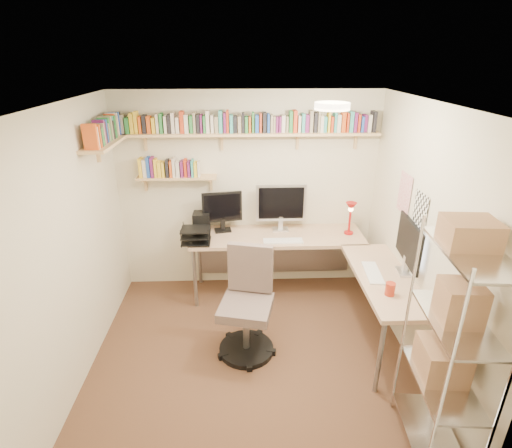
# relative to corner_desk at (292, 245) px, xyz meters

# --- Properties ---
(ground) EXTENTS (3.20, 3.20, 0.00)m
(ground) POSITION_rel_corner_desk_xyz_m (-0.50, -0.91, -0.81)
(ground) COLOR #452D1D
(ground) RESTS_ON ground
(room_shell) EXTENTS (3.24, 3.04, 2.52)m
(room_shell) POSITION_rel_corner_desk_xyz_m (-0.50, -0.91, 0.74)
(room_shell) COLOR beige
(room_shell) RESTS_ON ground
(wall_shelves) EXTENTS (3.12, 1.09, 0.80)m
(wall_shelves) POSITION_rel_corner_desk_xyz_m (-0.91, 0.39, 1.21)
(wall_shelves) COLOR #D7B079
(wall_shelves) RESTS_ON ground
(corner_desk) EXTENTS (2.52, 2.09, 1.42)m
(corner_desk) POSITION_rel_corner_desk_xyz_m (0.00, 0.00, 0.00)
(corner_desk) COLOR tan
(corner_desk) RESTS_ON ground
(office_chair) EXTENTS (0.61, 0.62, 1.13)m
(office_chair) POSITION_rel_corner_desk_xyz_m (-0.54, -0.79, -0.33)
(office_chair) COLOR black
(office_chair) RESTS_ON ground
(wire_rack) EXTENTS (0.45, 0.82, 1.91)m
(wire_rack) POSITION_rel_corner_desk_xyz_m (0.86, -1.97, 0.33)
(wire_rack) COLOR silver
(wire_rack) RESTS_ON ground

